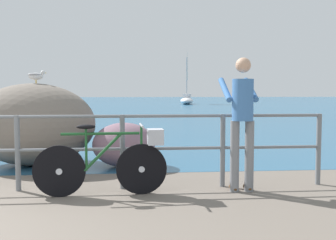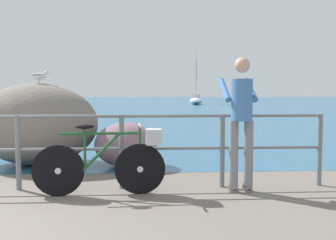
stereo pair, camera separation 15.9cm
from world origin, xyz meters
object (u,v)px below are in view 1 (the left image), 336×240
breakwater_boulder_main (34,124)px  breakwater_boulder_right (124,145)px  seagull (36,76)px  sailboat (187,97)px  person_at_railing (242,117)px  bicycle (113,159)px

breakwater_boulder_main → breakwater_boulder_right: bearing=-10.0°
breakwater_boulder_main → seagull: (0.06, 0.01, 0.88)m
breakwater_boulder_right → seagull: (-1.57, 0.30, 1.23)m
seagull → sailboat: size_ratio=0.05×
person_at_railing → breakwater_boulder_right: bearing=39.3°
bicycle → breakwater_boulder_main: 2.74m
person_at_railing → sailboat: (4.23, 36.61, -0.28)m
person_at_railing → breakwater_boulder_right: (-1.61, 1.90, -0.60)m
bicycle → person_at_railing: bearing=-0.8°
person_at_railing → seagull: bearing=54.3°
breakwater_boulder_right → seagull: bearing=169.1°
bicycle → breakwater_boulder_right: bearing=84.2°
breakwater_boulder_main → sailboat: bearing=77.8°
breakwater_boulder_main → sailboat: sailboat is taller
person_at_railing → breakwater_boulder_right: size_ratio=1.59×
person_at_railing → breakwater_boulder_right: person_at_railing is taller
person_at_railing → sailboat: bearing=-7.5°
person_at_railing → breakwater_boulder_main: person_at_railing is taller
breakwater_boulder_right → sailboat: bearing=80.4°
bicycle → sailboat: sailboat is taller
breakwater_boulder_main → breakwater_boulder_right: (1.63, -0.29, -0.35)m
bicycle → sailboat: (5.94, 36.67, 0.24)m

